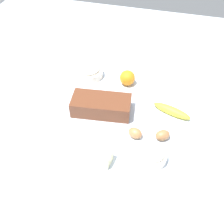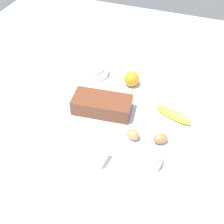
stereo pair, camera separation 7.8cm
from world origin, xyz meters
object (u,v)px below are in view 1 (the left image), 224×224
Objects in this scene: sugar_bowl at (90,72)px; orange_fruit at (127,78)px; flour_bowl at (152,155)px; egg_beside_bowl at (135,133)px; egg_near_butter at (163,135)px; loaf_pan at (101,105)px; banana at (172,111)px; butter_block at (100,157)px.

orange_fruit is at bearing 176.28° from sugar_bowl.
flour_bowl is 0.86× the size of sugar_bowl.
egg_near_butter is at bearing -170.50° from egg_beside_bowl.
sugar_bowl reaches higher than egg_near_butter.
loaf_pan reaches higher than banana.
flour_bowl is 0.64× the size of banana.
flour_bowl reaches higher than egg_beside_bowl.
sugar_bowl is 0.75× the size of banana.
loaf_pan reaches higher than egg_near_butter.
banana is (-0.47, 0.18, -0.01)m from sugar_bowl.
sugar_bowl reaches higher than butter_block.
sugar_bowl is 0.22m from orange_fruit.
flour_bowl reaches higher than sugar_bowl.
egg_beside_bowl is at bearing 9.50° from egg_near_butter.
sugar_bowl is (0.42, -0.47, -0.00)m from flour_bowl.
egg_near_butter is 1.03× the size of egg_beside_bowl.
banana is 2.89× the size of egg_near_butter.
orange_fruit is at bearing -71.68° from egg_beside_bowl.
butter_block is at bearing 90.56° from orange_fruit.
egg_beside_bowl is (0.12, 0.02, 0.00)m from egg_near_butter.
orange_fruit reaches higher than loaf_pan.
egg_beside_bowl is at bearing 142.41° from loaf_pan.
banana is (-0.33, -0.07, -0.02)m from loaf_pan.
egg_beside_bowl is at bearing -48.06° from flour_bowl.
flour_bowl is 0.50m from orange_fruit.
sugar_bowl is at bearing -3.72° from orange_fruit.
flour_bowl is at bearing 77.28° from egg_near_butter.
egg_near_butter is 0.12m from egg_beside_bowl.
flour_bowl is 0.29m from banana.
butter_block is at bearing 17.15° from flour_bowl.
loaf_pan is 1.54× the size of banana.
butter_block is at bearing 112.53° from sugar_bowl.
butter_block is 1.41× the size of egg_beside_bowl.
banana is at bearing -97.78° from egg_near_butter.
butter_block is (-0.22, 0.53, 0.00)m from sugar_bowl.
orange_fruit is 1.29× the size of egg_beside_bowl.
egg_near_butter is (-0.23, -0.18, -0.01)m from butter_block.
egg_beside_bowl is (-0.11, -0.16, -0.01)m from butter_block.
egg_beside_bowl is at bearing 52.72° from banana.
butter_block is 0.20m from egg_beside_bowl.
sugar_bowl is 0.57m from butter_block.
sugar_bowl is 1.74× the size of orange_fruit.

